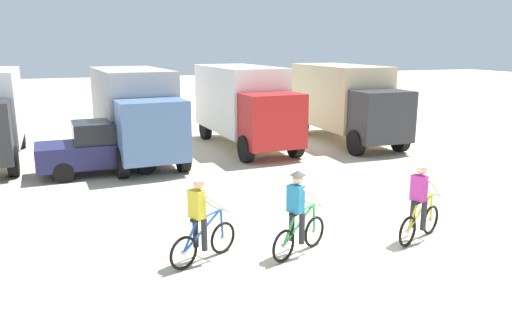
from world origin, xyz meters
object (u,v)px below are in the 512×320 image
cyclist_cowboy_hat (298,216)px  cyclist_near_camera (420,204)px  box_truck_white_box (244,103)px  box_truck_tan_camper (345,100)px  sedan_parked (104,147)px  cyclist_orange_shirt (201,222)px  box_truck_grey_hauler (135,109)px

cyclist_cowboy_hat → cyclist_near_camera: 2.84m
box_truck_white_box → cyclist_near_camera: (0.20, -11.20, -1.03)m
box_truck_tan_camper → sedan_parked: 10.70m
box_truck_white_box → cyclist_cowboy_hat: size_ratio=3.76×
cyclist_orange_shirt → cyclist_near_camera: (4.77, -0.59, 0.00)m
cyclist_orange_shirt → cyclist_near_camera: same height
box_truck_grey_hauler → cyclist_near_camera: size_ratio=3.79×
box_truck_tan_camper → sedan_parked: size_ratio=1.58×
sedan_parked → cyclist_orange_shirt: cyclist_orange_shirt is taller
box_truck_white_box → cyclist_orange_shirt: box_truck_white_box is taller
sedan_parked → box_truck_tan_camper: bearing=11.1°
box_truck_grey_hauler → box_truck_white_box: same height
cyclist_cowboy_hat → cyclist_near_camera: same height
sedan_parked → cyclist_cowboy_hat: 9.05m
box_truck_tan_camper → sedan_parked: bearing=-168.9°
box_truck_grey_hauler → cyclist_orange_shirt: size_ratio=3.79×
box_truck_grey_hauler → box_truck_tan_camper: same height
cyclist_cowboy_hat → cyclist_near_camera: size_ratio=1.00×
box_truck_grey_hauler → box_truck_white_box: bearing=8.5°
cyclist_orange_shirt → box_truck_tan_camper: bearing=48.0°
box_truck_tan_camper → cyclist_near_camera: size_ratio=3.72×
box_truck_tan_camper → cyclist_cowboy_hat: box_truck_tan_camper is taller
box_truck_white_box → sedan_parked: 6.49m
sedan_parked → cyclist_orange_shirt: bearing=-80.7°
box_truck_grey_hauler → box_truck_white_box: 4.62m
box_truck_tan_camper → cyclist_orange_shirt: box_truck_tan_camper is taller
box_truck_white_box → cyclist_cowboy_hat: box_truck_white_box is taller
box_truck_tan_camper → box_truck_white_box: bearing=174.1°
box_truck_tan_camper → cyclist_orange_shirt: (-9.13, -10.14, -1.03)m
cyclist_orange_shirt → cyclist_near_camera: 4.81m
cyclist_orange_shirt → cyclist_cowboy_hat: bearing=-10.4°
sedan_parked → cyclist_orange_shirt: size_ratio=2.35×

